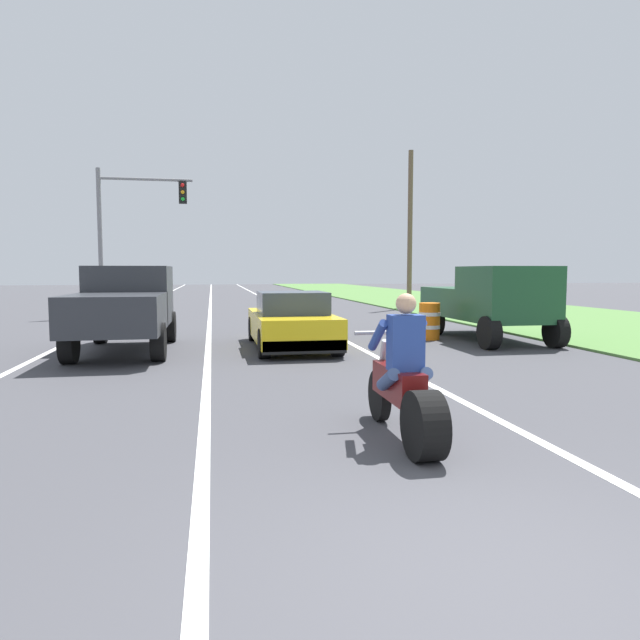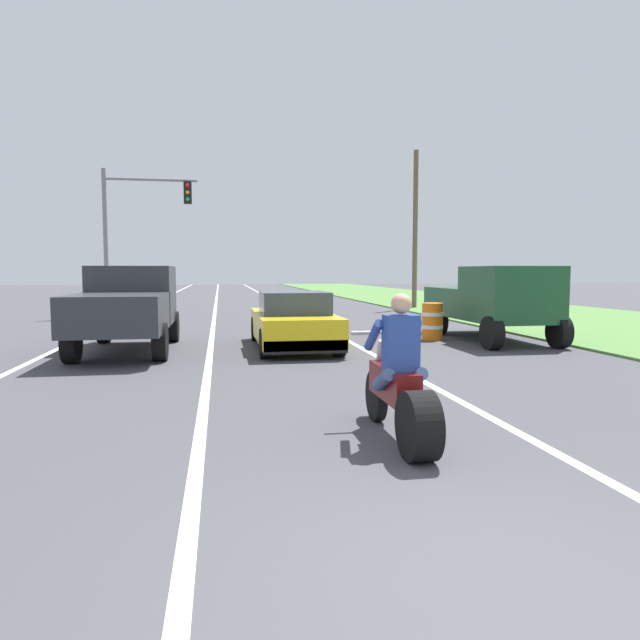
{
  "view_description": "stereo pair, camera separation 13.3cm",
  "coord_description": "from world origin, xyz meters",
  "px_view_note": "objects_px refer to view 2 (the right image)",
  "views": [
    {
      "loc": [
        -1.68,
        -2.94,
        1.85
      ],
      "look_at": [
        0.17,
        6.95,
        1.0
      ],
      "focal_mm": 32.31,
      "sensor_mm": 36.0,
      "label": 1
    },
    {
      "loc": [
        -1.55,
        -2.96,
        1.85
      ],
      "look_at": [
        0.17,
        6.95,
        1.0
      ],
      "focal_mm": 32.31,
      "sensor_mm": 36.0,
      "label": 2
    }
  ],
  "objects_px": {
    "pickup_truck_left_lane_dark_grey": "(128,304)",
    "construction_barrel_nearest": "(432,321)",
    "motorcycle_with_rider": "(400,389)",
    "traffic_light_mast_near": "(134,220)",
    "sports_car_yellow": "(294,322)",
    "pickup_truck_right_shoulder_dark_green": "(493,299)"
  },
  "relations": [
    {
      "from": "pickup_truck_right_shoulder_dark_green",
      "to": "construction_barrel_nearest",
      "type": "relative_size",
      "value": 4.8
    },
    {
      "from": "sports_car_yellow",
      "to": "pickup_truck_right_shoulder_dark_green",
      "type": "height_order",
      "value": "pickup_truck_right_shoulder_dark_green"
    },
    {
      "from": "sports_car_yellow",
      "to": "traffic_light_mast_near",
      "type": "bearing_deg",
      "value": 115.17
    },
    {
      "from": "traffic_light_mast_near",
      "to": "pickup_truck_right_shoulder_dark_green",
      "type": "bearing_deg",
      "value": -44.49
    },
    {
      "from": "pickup_truck_left_lane_dark_grey",
      "to": "construction_barrel_nearest",
      "type": "xyz_separation_m",
      "value": [
        7.77,
        0.96,
        -0.6
      ]
    },
    {
      "from": "motorcycle_with_rider",
      "to": "construction_barrel_nearest",
      "type": "height_order",
      "value": "motorcycle_with_rider"
    },
    {
      "from": "sports_car_yellow",
      "to": "pickup_truck_right_shoulder_dark_green",
      "type": "bearing_deg",
      "value": 6.33
    },
    {
      "from": "pickup_truck_left_lane_dark_grey",
      "to": "construction_barrel_nearest",
      "type": "bearing_deg",
      "value": 7.05
    },
    {
      "from": "pickup_truck_left_lane_dark_grey",
      "to": "traffic_light_mast_near",
      "type": "height_order",
      "value": "traffic_light_mast_near"
    },
    {
      "from": "sports_car_yellow",
      "to": "traffic_light_mast_near",
      "type": "xyz_separation_m",
      "value": [
        -5.19,
        11.04,
        3.31
      ]
    },
    {
      "from": "motorcycle_with_rider",
      "to": "construction_barrel_nearest",
      "type": "xyz_separation_m",
      "value": [
        3.77,
        8.93,
        -0.09
      ]
    },
    {
      "from": "pickup_truck_left_lane_dark_grey",
      "to": "construction_barrel_nearest",
      "type": "height_order",
      "value": "pickup_truck_left_lane_dark_grey"
    },
    {
      "from": "pickup_truck_left_lane_dark_grey",
      "to": "pickup_truck_right_shoulder_dark_green",
      "type": "height_order",
      "value": "same"
    },
    {
      "from": "traffic_light_mast_near",
      "to": "construction_barrel_nearest",
      "type": "height_order",
      "value": "traffic_light_mast_near"
    },
    {
      "from": "pickup_truck_right_shoulder_dark_green",
      "to": "motorcycle_with_rider",
      "type": "bearing_deg",
      "value": -121.96
    },
    {
      "from": "pickup_truck_left_lane_dark_grey",
      "to": "construction_barrel_nearest",
      "type": "relative_size",
      "value": 4.8
    },
    {
      "from": "motorcycle_with_rider",
      "to": "construction_barrel_nearest",
      "type": "bearing_deg",
      "value": 67.1
    },
    {
      "from": "sports_car_yellow",
      "to": "pickup_truck_left_lane_dark_grey",
      "type": "height_order",
      "value": "pickup_truck_left_lane_dark_grey"
    },
    {
      "from": "sports_car_yellow",
      "to": "pickup_truck_left_lane_dark_grey",
      "type": "relative_size",
      "value": 0.9
    },
    {
      "from": "sports_car_yellow",
      "to": "pickup_truck_left_lane_dark_grey",
      "type": "xyz_separation_m",
      "value": [
        -3.85,
        0.1,
        0.48
      ]
    },
    {
      "from": "motorcycle_with_rider",
      "to": "traffic_light_mast_near",
      "type": "distance_m",
      "value": 19.93
    },
    {
      "from": "pickup_truck_left_lane_dark_grey",
      "to": "pickup_truck_right_shoulder_dark_green",
      "type": "relative_size",
      "value": 1.0
    }
  ]
}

